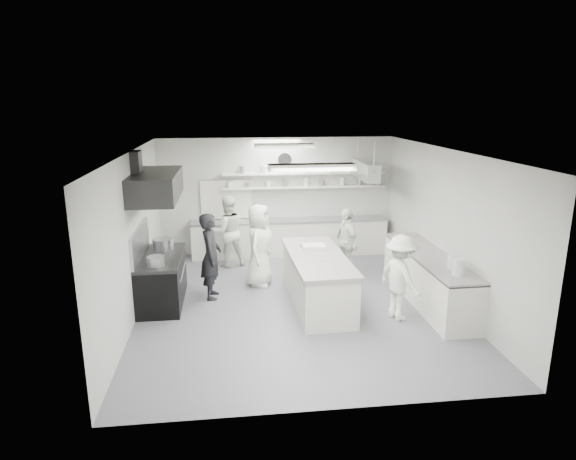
{
  "coord_description": "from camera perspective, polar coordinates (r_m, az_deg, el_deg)",
  "views": [
    {
      "loc": [
        -1.24,
        -8.99,
        3.89
      ],
      "look_at": [
        -0.06,
        0.6,
        1.35
      ],
      "focal_mm": 30.71,
      "sensor_mm": 36.0,
      "label": 1
    }
  ],
  "objects": [
    {
      "name": "prep_island",
      "position": [
        9.7,
        3.41,
        -5.92
      ],
      "size": [
        1.05,
        2.62,
        0.95
      ],
      "primitive_type": "cube",
      "rotation": [
        0.0,
        0.0,
        0.03
      ],
      "color": "white",
      "rests_on": "floor"
    },
    {
      "name": "pass_through_window",
      "position": [
        12.7,
        -7.14,
        3.53
      ],
      "size": [
        1.3,
        0.04,
        1.0
      ],
      "primitive_type": "cube",
      "color": "black",
      "rests_on": "wall_back"
    },
    {
      "name": "wall_right",
      "position": [
        10.22,
        17.74,
        0.48
      ],
      "size": [
        0.04,
        7.0,
        3.0
      ],
      "primitive_type": "cube",
      "color": "silver",
      "rests_on": "floor"
    },
    {
      "name": "light_fixture_rear",
      "position": [
        10.9,
        -0.44,
        9.72
      ],
      "size": [
        1.3,
        0.25,
        0.1
      ],
      "primitive_type": "cube",
      "color": "white",
      "rests_on": "ceiling"
    },
    {
      "name": "pot_rack",
      "position": [
        11.95,
        8.88,
        6.9
      ],
      "size": [
        0.3,
        1.6,
        0.4
      ],
      "primitive_type": "cube",
      "color": "#A9ABAF",
      "rests_on": "ceiling"
    },
    {
      "name": "bowl_right",
      "position": [
        10.51,
        14.12,
        -1.86
      ],
      "size": [
        0.27,
        0.27,
        0.06
      ],
      "primitive_type": "imported",
      "rotation": [
        0.0,
        0.0,
        0.1
      ],
      "color": "white",
      "rests_on": "right_counter"
    },
    {
      "name": "cook_stove",
      "position": [
        10.0,
        -8.91,
        -3.0
      ],
      "size": [
        0.46,
        0.66,
        1.76
      ],
      "primitive_type": "imported",
      "rotation": [
        0.0,
        0.0,
        1.51
      ],
      "color": "black",
      "rests_on": "floor"
    },
    {
      "name": "stove_pot",
      "position": [
        10.38,
        -14.25,
        -1.67
      ],
      "size": [
        0.43,
        0.43,
        0.27
      ],
      "primitive_type": "cylinder",
      "color": "#A9ABAF",
      "rests_on": "stove"
    },
    {
      "name": "cook_island_right",
      "position": [
        11.24,
        6.76,
        -1.42
      ],
      "size": [
        0.58,
        0.99,
        1.58
      ],
      "primitive_type": "imported",
      "rotation": [
        0.0,
        0.0,
        -1.35
      ],
      "color": "white",
      "rests_on": "floor"
    },
    {
      "name": "bowl_island_b",
      "position": [
        8.97,
        4.1,
        -4.24
      ],
      "size": [
        0.26,
        0.26,
        0.06
      ],
      "primitive_type": "imported",
      "rotation": [
        0.0,
        0.0,
        0.43
      ],
      "color": "white",
      "rests_on": "prep_island"
    },
    {
      "name": "floor",
      "position": [
        9.88,
        0.81,
        -8.55
      ],
      "size": [
        6.0,
        7.0,
        0.02
      ],
      "primitive_type": "cube",
      "color": "gray",
      "rests_on": "ground"
    },
    {
      "name": "wall_clock",
      "position": [
        12.61,
        -0.39,
        8.16
      ],
      "size": [
        0.32,
        0.05,
        0.32
      ],
      "primitive_type": "cylinder",
      "rotation": [
        1.57,
        0.0,
        0.0
      ],
      "color": "white",
      "rests_on": "wall_back"
    },
    {
      "name": "shelf_upper",
      "position": [
        12.64,
        1.92,
        6.57
      ],
      "size": [
        4.2,
        0.26,
        0.04
      ],
      "primitive_type": "cube",
      "color": "white",
      "rests_on": "wall_back"
    },
    {
      "name": "exhaust_hood",
      "position": [
        9.61,
        -15.09,
        4.98
      ],
      "size": [
        0.85,
        2.0,
        0.5
      ],
      "primitive_type": "cube",
      "color": "#262627",
      "rests_on": "wall_left"
    },
    {
      "name": "cook_back",
      "position": [
        11.9,
        -6.99,
        -0.14
      ],
      "size": [
        0.97,
        0.83,
        1.72
      ],
      "primitive_type": "imported",
      "rotation": [
        0.0,
        0.0,
        -2.9
      ],
      "color": "white",
      "rests_on": "floor"
    },
    {
      "name": "wall_back",
      "position": [
        12.78,
        -1.3,
        3.93
      ],
      "size": [
        6.0,
        0.04,
        3.0
      ],
      "primitive_type": "cube",
      "color": "silver",
      "rests_on": "floor"
    },
    {
      "name": "wall_front",
      "position": [
        6.11,
        5.35,
        -8.38
      ],
      "size": [
        6.0,
        0.04,
        3.0
      ],
      "primitive_type": "cube",
      "color": "silver",
      "rests_on": "floor"
    },
    {
      "name": "cook_right",
      "position": [
        9.18,
        12.91,
        -5.4
      ],
      "size": [
        0.91,
        1.17,
        1.59
      ],
      "primitive_type": "imported",
      "rotation": [
        0.0,
        0.0,
        1.92
      ],
      "color": "white",
      "rests_on": "floor"
    },
    {
      "name": "back_counter",
      "position": [
        12.76,
        0.2,
        -0.88
      ],
      "size": [
        5.0,
        0.6,
        0.92
      ],
      "primitive_type": "cube",
      "color": "white",
      "rests_on": "floor"
    },
    {
      "name": "bowl_island_a",
      "position": [
        10.14,
        2.08,
        -1.93
      ],
      "size": [
        0.32,
        0.32,
        0.07
      ],
      "primitive_type": "imported",
      "rotation": [
        0.0,
        0.0,
        -0.2
      ],
      "color": "#A9ABAF",
      "rests_on": "prep_island"
    },
    {
      "name": "light_fixture_front",
      "position": [
        7.36,
        2.81,
        7.27
      ],
      "size": [
        1.3,
        0.25,
        0.1
      ],
      "primitive_type": "cube",
      "color": "white",
      "rests_on": "ceiling"
    },
    {
      "name": "ceiling",
      "position": [
        9.12,
        0.88,
        9.17
      ],
      "size": [
        6.0,
        7.0,
        0.02
      ],
      "primitive_type": "cube",
      "color": "white",
      "rests_on": "wall_back"
    },
    {
      "name": "cook_island_left",
      "position": [
        10.58,
        -3.37,
        -1.76
      ],
      "size": [
        0.84,
        1.02,
        1.79
      ],
      "primitive_type": "imported",
      "rotation": [
        0.0,
        0.0,
        1.21
      ],
      "color": "white",
      "rests_on": "floor"
    },
    {
      "name": "shelf_lower",
      "position": [
        12.69,
        1.91,
        5.0
      ],
      "size": [
        4.2,
        0.26,
        0.04
      ],
      "primitive_type": "cube",
      "color": "white",
      "rests_on": "wall_back"
    },
    {
      "name": "stove",
      "position": [
        10.09,
        -14.37,
        -5.7
      ],
      "size": [
        0.8,
        1.8,
        0.9
      ],
      "primitive_type": "cube",
      "color": "black",
      "rests_on": "floor"
    },
    {
      "name": "wall_left",
      "position": [
        9.47,
        -17.46,
        -0.61
      ],
      "size": [
        0.04,
        7.0,
        3.0
      ],
      "primitive_type": "cube",
      "color": "silver",
      "rests_on": "floor"
    },
    {
      "name": "right_counter",
      "position": [
        10.2,
        15.96,
        -5.47
      ],
      "size": [
        0.74,
        3.3,
        0.94
      ],
      "primitive_type": "cube",
      "color": "white",
      "rests_on": "floor"
    }
  ]
}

